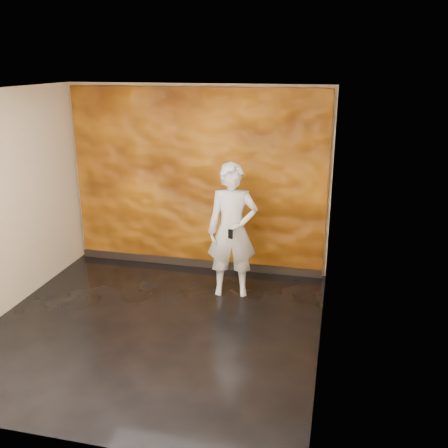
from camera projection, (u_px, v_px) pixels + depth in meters
room at (149, 218)px, 5.70m from camera, size 4.02×4.02×2.81m
feature_wall at (197, 181)px, 7.52m from camera, size 3.90×0.06×2.75m
baseboard at (197, 263)px, 7.89m from camera, size 3.90×0.04×0.12m
man at (232, 231)px, 6.73m from camera, size 0.75×0.56×1.85m
phone at (230, 234)px, 6.47m from camera, size 0.07×0.04×0.13m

